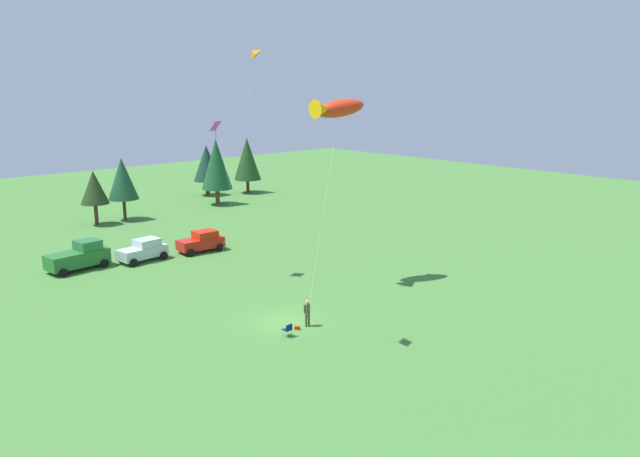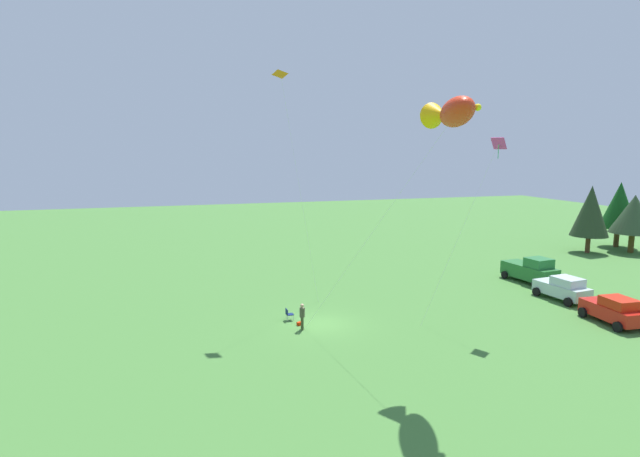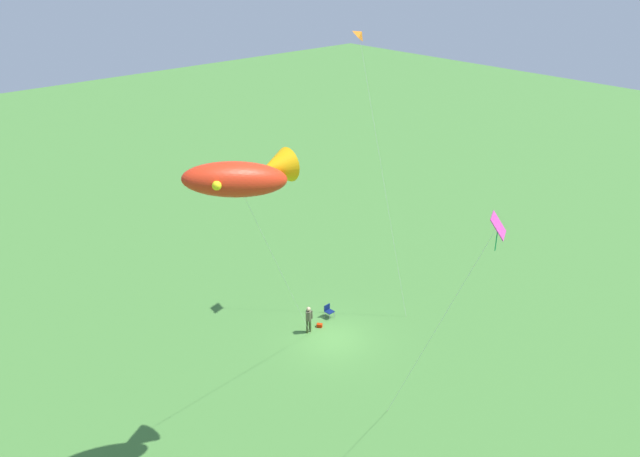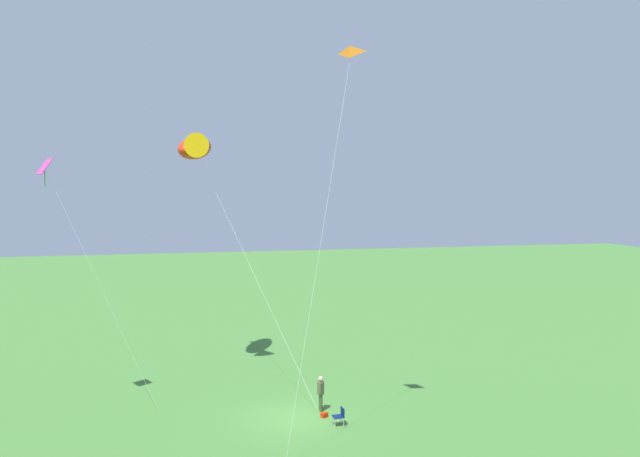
# 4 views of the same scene
# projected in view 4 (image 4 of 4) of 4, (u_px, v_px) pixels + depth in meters

# --- Properties ---
(ground_plane) EXTENTS (160.00, 160.00, 0.00)m
(ground_plane) POSITION_uv_depth(u_px,v_px,m) (293.00, 418.00, 29.81)
(ground_plane) COLOR #437A34
(person_kite_flyer) EXTENTS (0.50, 0.35, 1.74)m
(person_kite_flyer) POSITION_uv_depth(u_px,v_px,m) (321.00, 391.00, 30.65)
(person_kite_flyer) COLOR #384724
(person_kite_flyer) RESTS_ON ground
(folding_chair) EXTENTS (0.50, 0.50, 0.82)m
(folding_chair) POSITION_uv_depth(u_px,v_px,m) (340.00, 415.00, 28.85)
(folding_chair) COLOR #0A1A4D
(folding_chair) RESTS_ON ground
(backpack_on_grass) EXTENTS (0.36, 0.39, 0.22)m
(backpack_on_grass) POSITION_uv_depth(u_px,v_px,m) (324.00, 415.00, 29.88)
(backpack_on_grass) COLOR red
(backpack_on_grass) RESTS_ON ground
(kite_large_fish) EXTENTS (10.51, 6.98, 14.25)m
(kite_large_fish) POSITION_uv_depth(u_px,v_px,m) (195.00, 148.00, 36.21)
(kite_large_fish) COLOR red
(kite_large_fish) RESTS_ON ground
(kite_diamond_rainbow) EXTENTS (1.06, 5.47, 12.37)m
(kite_diamond_rainbow) POSITION_uv_depth(u_px,v_px,m) (49.00, 176.00, 29.03)
(kite_diamond_rainbow) COLOR #D23A9A
(kite_diamond_rainbow) RESTS_ON ground
(kite_delta_orange) EXTENTS (2.06, 3.62, 17.00)m
(kite_delta_orange) POSITION_uv_depth(u_px,v_px,m) (349.00, 53.00, 25.73)
(kite_delta_orange) COLOR orange
(kite_delta_orange) RESTS_ON ground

